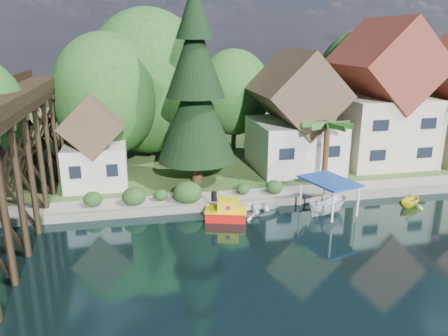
% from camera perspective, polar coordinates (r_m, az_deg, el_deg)
% --- Properties ---
extents(ground, '(140.00, 140.00, 0.00)m').
position_cam_1_polar(ground, '(26.49, 6.61, -11.57)').
color(ground, black).
rests_on(ground, ground).
extents(bank, '(140.00, 52.00, 0.50)m').
position_cam_1_polar(bank, '(57.90, -3.88, 4.45)').
color(bank, '#26451B').
rests_on(bank, ground).
extents(seawall, '(60.00, 0.40, 0.62)m').
position_cam_1_polar(seawall, '(34.47, 8.84, -4.21)').
color(seawall, slate).
rests_on(seawall, ground).
extents(promenade, '(50.00, 2.60, 0.06)m').
position_cam_1_polar(promenade, '(36.24, 11.11, -2.91)').
color(promenade, gray).
rests_on(promenade, bank).
extents(house_left, '(7.64, 8.64, 11.02)m').
position_cam_1_polar(house_left, '(41.45, 9.21, 6.26)').
color(house_left, beige).
rests_on(house_left, bank).
extents(house_center, '(8.65, 9.18, 13.89)m').
position_cam_1_polar(house_center, '(45.64, 19.80, 8.07)').
color(house_center, beige).
rests_on(house_center, bank).
extents(shed, '(5.09, 5.40, 7.85)m').
position_cam_1_polar(shed, '(37.74, -16.53, 2.72)').
color(shed, beige).
rests_on(shed, bank).
extents(bg_trees, '(49.90, 13.30, 10.57)m').
position_cam_1_polar(bg_trees, '(44.49, -0.45, 9.97)').
color(bg_trees, '#382314').
rests_on(bg_trees, bank).
extents(shrubs, '(15.76, 2.47, 1.70)m').
position_cam_1_polar(shrubs, '(33.44, -5.83, -3.08)').
color(shrubs, '#1B3914').
rests_on(shrubs, bank).
extents(conifer, '(6.65, 6.65, 16.37)m').
position_cam_1_polar(conifer, '(36.11, -3.71, 10.12)').
color(conifer, '#382314').
rests_on(conifer, bank).
extents(palm_tree, '(4.47, 4.47, 5.68)m').
position_cam_1_polar(palm_tree, '(37.01, 13.37, 5.29)').
color(palm_tree, '#382314').
rests_on(palm_tree, bank).
extents(flagpole, '(0.96, 0.24, 6.21)m').
position_cam_1_polar(flagpole, '(44.69, 27.11, 4.30)').
color(flagpole, white).
rests_on(flagpole, bank).
extents(tugboat, '(3.25, 2.36, 2.12)m').
position_cam_1_polar(tugboat, '(31.15, 0.33, -5.68)').
color(tugboat, red).
rests_on(tugboat, ground).
extents(boat_white_a, '(3.99, 2.99, 0.79)m').
position_cam_1_polar(boat_white_a, '(32.49, 4.50, -5.22)').
color(boat_white_a, white).
rests_on(boat_white_a, ground).
extents(boat_canopy, '(3.81, 4.68, 2.62)m').
position_cam_1_polar(boat_canopy, '(32.88, 13.46, -4.02)').
color(boat_canopy, white).
rests_on(boat_canopy, ground).
extents(boat_yellow, '(3.04, 2.88, 1.27)m').
position_cam_1_polar(boat_yellow, '(36.49, 23.19, -3.68)').
color(boat_yellow, yellow).
rests_on(boat_yellow, ground).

